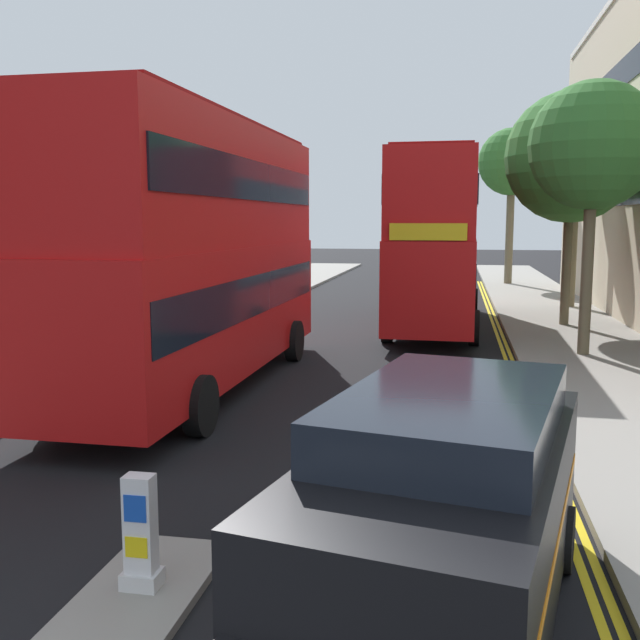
% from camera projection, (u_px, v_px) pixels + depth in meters
% --- Properties ---
extents(sidewalk_right, '(4.00, 80.00, 0.14)m').
position_uv_depth(sidewalk_right, '(608.00, 370.00, 17.08)').
color(sidewalk_right, gray).
rests_on(sidewalk_right, ground).
extents(sidewalk_left, '(4.00, 80.00, 0.14)m').
position_uv_depth(sidewalk_left, '(98.00, 352.00, 19.44)').
color(sidewalk_left, gray).
rests_on(sidewalk_left, ground).
extents(kerb_line_outer, '(0.10, 56.00, 0.01)m').
position_uv_depth(kerb_line_outer, '(524.00, 389.00, 15.52)').
color(kerb_line_outer, yellow).
rests_on(kerb_line_outer, ground).
extents(kerb_line_inner, '(0.10, 56.00, 0.01)m').
position_uv_depth(kerb_line_inner, '(516.00, 388.00, 15.55)').
color(kerb_line_inner, yellow).
rests_on(kerb_line_inner, ground).
extents(traffic_island, '(1.10, 2.20, 0.10)m').
position_uv_depth(traffic_island, '(143.00, 591.00, 6.94)').
color(traffic_island, gray).
rests_on(traffic_island, ground).
extents(keep_left_bollard, '(0.36, 0.28, 1.11)m').
position_uv_depth(keep_left_bollard, '(141.00, 536.00, 6.87)').
color(keep_left_bollard, silver).
rests_on(keep_left_bollard, traffic_island).
extents(double_decker_bus_away, '(2.92, 10.84, 5.64)m').
position_uv_depth(double_decker_bus_away, '(199.00, 247.00, 15.21)').
color(double_decker_bus_away, red).
rests_on(double_decker_bus_away, ground).
extents(double_decker_bus_oncoming, '(2.96, 10.85, 5.64)m').
position_uv_depth(double_decker_bus_oncoming, '(437.00, 237.00, 23.97)').
color(double_decker_bus_oncoming, red).
rests_on(double_decker_bus_oncoming, ground).
extents(taxi_minivan, '(2.83, 5.10, 2.12)m').
position_uv_depth(taxi_minivan, '(443.00, 514.00, 6.24)').
color(taxi_minivan, black).
rests_on(taxi_minivan, ground).
extents(street_tree_near, '(2.96, 2.96, 7.14)m').
position_uv_depth(street_tree_near, '(576.00, 166.00, 28.52)').
color(street_tree_near, '#6B6047').
rests_on(street_tree_near, sidewalk_right).
extents(street_tree_mid, '(3.21, 3.21, 6.91)m').
position_uv_depth(street_tree_mid, '(593.00, 147.00, 18.09)').
color(street_tree_mid, '#6B6047').
rests_on(street_tree_mid, sidewalk_right).
extents(street_tree_far, '(3.62, 3.62, 8.40)m').
position_uv_depth(street_tree_far, '(512.00, 163.00, 39.06)').
color(street_tree_far, '#6B6047').
rests_on(street_tree_far, sidewalk_right).
extents(street_tree_distant, '(4.26, 4.26, 7.62)m').
position_uv_depth(street_tree_distant, '(571.00, 157.00, 23.43)').
color(street_tree_distant, '#6B6047').
rests_on(street_tree_distant, sidewalk_right).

